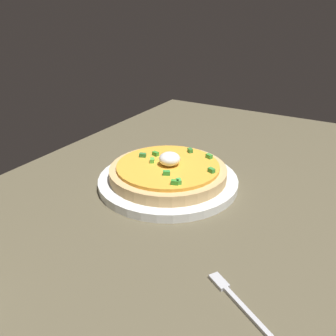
% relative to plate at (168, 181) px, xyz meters
% --- Properties ---
extents(dining_table, '(1.19, 0.84, 0.02)m').
position_rel_plate_xyz_m(dining_table, '(0.02, 0.10, -0.02)').
color(dining_table, brown).
rests_on(dining_table, ground).
extents(plate, '(0.27, 0.27, 0.02)m').
position_rel_plate_xyz_m(plate, '(0.00, 0.00, 0.00)').
color(plate, white).
rests_on(plate, dining_table).
extents(pizza, '(0.23, 0.23, 0.05)m').
position_rel_plate_xyz_m(pizza, '(-0.00, 0.00, 0.02)').
color(pizza, tan).
rests_on(pizza, plate).
extents(fork, '(0.07, 0.10, 0.00)m').
position_rel_plate_xyz_m(fork, '(0.21, 0.22, -0.01)').
color(fork, '#B7B7BC').
rests_on(fork, dining_table).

